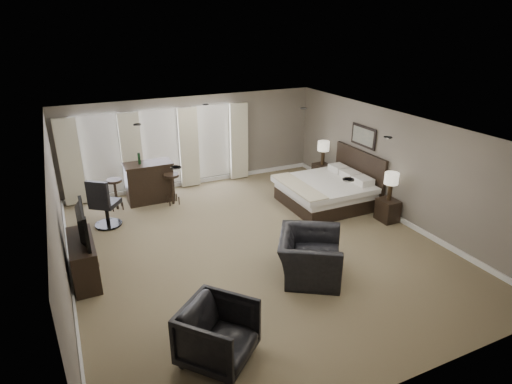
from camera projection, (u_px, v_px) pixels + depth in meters
name	position (u px, v px, depth m)	size (l,w,h in m)	color
room	(255.00, 191.00, 8.83)	(7.60, 8.60, 2.64)	brown
window_bay	(161.00, 150.00, 11.92)	(5.25, 0.20, 2.30)	silver
bed	(325.00, 181.00, 11.13)	(2.14, 2.05, 1.36)	silver
nightstand_near	(388.00, 210.00, 10.42)	(0.41, 0.50, 0.54)	black
nightstand_far	(322.00, 173.00, 12.85)	(0.42, 0.52, 0.56)	black
lamp_near	(391.00, 187.00, 10.19)	(0.34, 0.34, 0.69)	beige
lamp_far	(323.00, 153.00, 12.61)	(0.34, 0.34, 0.71)	beige
wall_art	(363.00, 136.00, 11.17)	(0.04, 0.96, 0.56)	slate
dresser	(84.00, 260.00, 8.04)	(0.45, 1.39, 0.81)	black
tv	(80.00, 237.00, 7.86)	(1.16, 0.67, 0.15)	black
armchair_near	(310.00, 249.00, 8.07)	(1.32, 0.86, 1.15)	black
armchair_far	(218.00, 331.00, 6.08)	(0.96, 0.90, 0.98)	black
bar_counter	(149.00, 182.00, 11.44)	(1.25, 0.65, 1.09)	black
bar_stool_left	(116.00, 194.00, 10.99)	(0.39, 0.39, 0.82)	black
bar_stool_right	(172.00, 189.00, 11.31)	(0.40, 0.40, 0.84)	black
desk_chair	(105.00, 202.00, 10.03)	(0.62, 0.62, 1.23)	black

